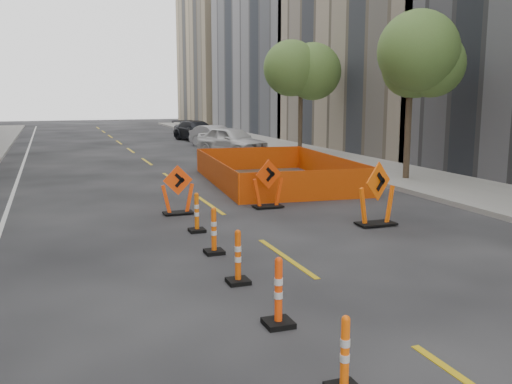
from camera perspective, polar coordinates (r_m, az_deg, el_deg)
name	(u,v)px	position (r m, az deg, el deg)	size (l,w,h in m)	color
ground_plane	(394,332)	(8.66, 13.63, -13.45)	(140.00, 140.00, 0.00)	black
sidewalk_right	(419,179)	(23.20, 15.95, 1.27)	(4.00, 90.00, 0.15)	gray
bld_right_c	(418,33)	(37.39, 15.90, 15.03)	(12.00, 16.00, 14.00)	gray
bld_right_d	(306,16)	(51.91, 5.00, 17.13)	(12.00, 18.00, 20.00)	gray
bld_right_e	(240,53)	(68.79, -1.65, 13.69)	(12.00, 14.00, 16.00)	tan
tree_r_b	(411,62)	(22.64, 15.23, 12.40)	(2.80, 2.80, 5.95)	#382B1E
tree_r_c	(301,72)	(31.38, 4.51, 11.90)	(2.80, 2.80, 5.95)	#382B1E
channelizer_2	(345,354)	(6.79, 8.88, -15.73)	(0.37, 0.37, 0.93)	#FF5F0A
channelizer_3	(278,292)	(8.45, 2.26, -9.94)	(0.41, 0.41, 1.05)	#FF440A
channelizer_4	(238,257)	(10.27, -1.82, -6.49)	(0.39, 0.39, 0.99)	#DC4F09
channelizer_5	(214,231)	(12.16, -4.23, -3.88)	(0.40, 0.40, 1.01)	#DB5209
channelizer_6	(197,212)	(14.10, -5.95, -2.04)	(0.39, 0.39, 0.99)	#D95B09
chevron_sign_left	(178,190)	(16.19, -7.83, 0.22)	(0.93, 0.56, 1.40)	#FB430A
chevron_sign_center	(268,184)	(16.94, 1.21, 0.83)	(0.97, 0.58, 1.46)	#DA3B09
chevron_sign_right	(377,194)	(14.96, 12.00, -0.18)	(1.11, 0.67, 1.67)	#F45B0A
safety_fence	(275,170)	(21.80, 1.88, 2.23)	(4.67, 7.94, 0.99)	#FF5E0D
parked_car_near	(232,141)	(31.69, -2.45, 5.15)	(1.87, 4.65, 1.58)	silver
parked_car_mid	(215,136)	(36.58, -4.16, 5.58)	(1.43, 4.11, 1.35)	#A6A4AA
parked_car_far	(197,131)	(41.54, -5.93, 6.11)	(2.00, 4.92, 1.43)	black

